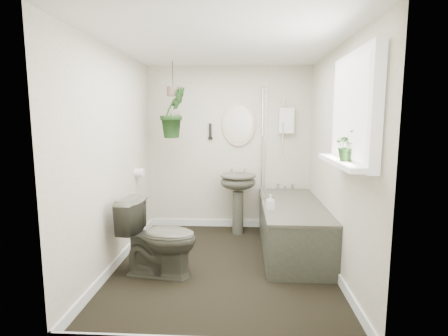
{
  "coord_description": "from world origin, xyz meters",
  "views": [
    {
      "loc": [
        0.21,
        -3.58,
        1.59
      ],
      "look_at": [
        0.0,
        0.15,
        1.05
      ],
      "focal_mm": 28.0,
      "sensor_mm": 36.0,
      "label": 1
    }
  ],
  "objects": [
    {
      "name": "floor",
      "position": [
        0.0,
        0.0,
        -0.01
      ],
      "size": [
        2.3,
        2.8,
        0.02
      ],
      "primitive_type": "cube",
      "color": "black",
      "rests_on": "ground"
    },
    {
      "name": "ceiling",
      "position": [
        0.0,
        0.0,
        2.31
      ],
      "size": [
        2.3,
        2.8,
        0.02
      ],
      "primitive_type": "cube",
      "color": "white",
      "rests_on": "ground"
    },
    {
      "name": "wall_back",
      "position": [
        0.0,
        1.41,
        1.15
      ],
      "size": [
        2.3,
        0.02,
        2.3
      ],
      "primitive_type": "cube",
      "color": "beige",
      "rests_on": "ground"
    },
    {
      "name": "wall_front",
      "position": [
        0.0,
        -1.41,
        1.15
      ],
      "size": [
        2.3,
        0.02,
        2.3
      ],
      "primitive_type": "cube",
      "color": "beige",
      "rests_on": "ground"
    },
    {
      "name": "wall_left",
      "position": [
        -1.16,
        0.0,
        1.15
      ],
      "size": [
        0.02,
        2.8,
        2.3
      ],
      "primitive_type": "cube",
      "color": "beige",
      "rests_on": "ground"
    },
    {
      "name": "wall_right",
      "position": [
        1.16,
        0.0,
        1.15
      ],
      "size": [
        0.02,
        2.8,
        2.3
      ],
      "primitive_type": "cube",
      "color": "beige",
      "rests_on": "ground"
    },
    {
      "name": "skirting",
      "position": [
        0.0,
        0.0,
        0.05
      ],
      "size": [
        2.3,
        2.8,
        0.1
      ],
      "primitive_type": "cube",
      "color": "white",
      "rests_on": "floor"
    },
    {
      "name": "bathtub",
      "position": [
        0.8,
        0.5,
        0.29
      ],
      "size": [
        0.72,
        1.72,
        0.58
      ],
      "primitive_type": null,
      "color": "#414236",
      "rests_on": "floor"
    },
    {
      "name": "bath_screen",
      "position": [
        0.47,
        0.99,
        1.28
      ],
      "size": [
        0.04,
        0.72,
        1.4
      ],
      "primitive_type": null,
      "color": "silver",
      "rests_on": "bathtub"
    },
    {
      "name": "shower_box",
      "position": [
        0.8,
        1.34,
        1.55
      ],
      "size": [
        0.2,
        0.1,
        0.35
      ],
      "primitive_type": "cube",
      "color": "white",
      "rests_on": "wall_back"
    },
    {
      "name": "oval_mirror",
      "position": [
        0.14,
        1.37,
        1.5
      ],
      "size": [
        0.46,
        0.03,
        0.62
      ],
      "primitive_type": "ellipsoid",
      "color": "beige",
      "rests_on": "wall_back"
    },
    {
      "name": "wall_sconce",
      "position": [
        -0.26,
        1.36,
        1.4
      ],
      "size": [
        0.04,
        0.04,
        0.22
      ],
      "primitive_type": "cylinder",
      "color": "black",
      "rests_on": "wall_back"
    },
    {
      "name": "toilet_roll_holder",
      "position": [
        -1.1,
        0.7,
        0.9
      ],
      "size": [
        0.11,
        0.11,
        0.11
      ],
      "primitive_type": "cylinder",
      "rotation": [
        0.0,
        1.57,
        0.0
      ],
      "color": "white",
      "rests_on": "wall_left"
    },
    {
      "name": "window_recess",
      "position": [
        1.09,
        -0.7,
        1.65
      ],
      "size": [
        0.08,
        1.0,
        0.9
      ],
      "primitive_type": "cube",
      "color": "white",
      "rests_on": "wall_right"
    },
    {
      "name": "window_sill",
      "position": [
        1.02,
        -0.7,
        1.23
      ],
      "size": [
        0.18,
        1.0,
        0.04
      ],
      "primitive_type": "cube",
      "color": "white",
      "rests_on": "wall_right"
    },
    {
      "name": "window_blinds",
      "position": [
        1.04,
        -0.7,
        1.65
      ],
      "size": [
        0.01,
        0.86,
        0.76
      ],
      "primitive_type": "cube",
      "color": "white",
      "rests_on": "wall_right"
    },
    {
      "name": "toilet",
      "position": [
        -0.64,
        -0.22,
        0.39
      ],
      "size": [
        0.83,
        0.55,
        0.78
      ],
      "primitive_type": "imported",
      "rotation": [
        0.0,
        0.0,
        1.42
      ],
      "color": "#414236",
      "rests_on": "floor"
    },
    {
      "name": "pedestal_sink",
      "position": [
        0.14,
        1.1,
        0.41
      ],
      "size": [
        0.58,
        0.53,
        0.83
      ],
      "primitive_type": null,
      "rotation": [
        0.0,
        0.0,
        0.26
      ],
      "color": "#414236",
      "rests_on": "floor"
    },
    {
      "name": "sill_plant",
      "position": [
        1.03,
        -0.78,
        1.37
      ],
      "size": [
        0.24,
        0.22,
        0.24
      ],
      "primitive_type": "imported",
      "rotation": [
        0.0,
        0.0,
        0.13
      ],
      "color": "black",
      "rests_on": "window_sill"
    },
    {
      "name": "hanging_plant",
      "position": [
        -0.7,
        0.95,
        1.66
      ],
      "size": [
        0.46,
        0.46,
        0.65
      ],
      "primitive_type": "imported",
      "rotation": [
        0.0,
        0.0,
        0.81
      ],
      "color": "black",
      "rests_on": "ceiling"
    },
    {
      "name": "soap_bottle",
      "position": [
        0.51,
        0.21,
        0.66
      ],
      "size": [
        0.09,
        0.1,
        0.17
      ],
      "primitive_type": "imported",
      "rotation": [
        0.0,
        0.0,
        0.27
      ],
      "color": "black",
      "rests_on": "bathtub"
    },
    {
      "name": "hanging_pot",
      "position": [
        -0.7,
        0.95,
        1.92
      ],
      "size": [
        0.16,
        0.16,
        0.12
      ],
      "primitive_type": "cylinder",
      "color": "brown",
      "rests_on": "ceiling"
    }
  ]
}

